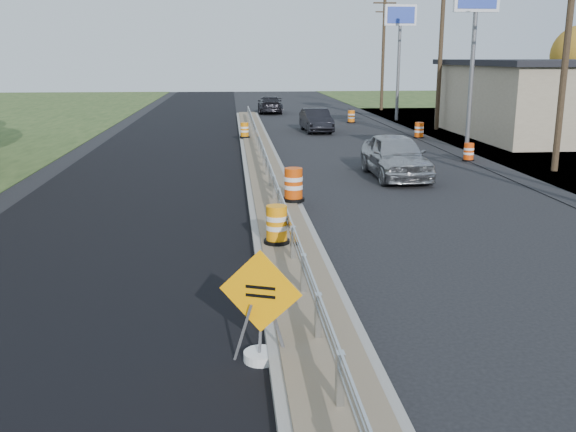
{
  "coord_description": "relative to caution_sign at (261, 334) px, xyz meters",
  "views": [
    {
      "loc": [
        -1.28,
        -15.11,
        4.44
      ],
      "look_at": [
        -0.09,
        -1.75,
        1.1
      ],
      "focal_mm": 40.0,
      "sensor_mm": 36.0,
      "label": 1
    }
  ],
  "objects": [
    {
      "name": "ground",
      "position": [
        0.9,
        6.3,
        -0.44
      ],
      "size": [
        140.0,
        140.0,
        0.0
      ],
      "primitive_type": "plane",
      "color": "black",
      "rests_on": "ground"
    },
    {
      "name": "milled_overlay",
      "position": [
        -3.5,
        16.3,
        -0.44
      ],
      "size": [
        7.2,
        120.0,
        0.01
      ],
      "primitive_type": "cube",
      "color": "black",
      "rests_on": "ground"
    },
    {
      "name": "median",
      "position": [
        0.9,
        14.3,
        -0.33
      ],
      "size": [
        1.6,
        55.0,
        0.23
      ],
      "color": "gray",
      "rests_on": "ground"
    },
    {
      "name": "guardrail",
      "position": [
        0.9,
        15.3,
        0.28
      ],
      "size": [
        0.1,
        46.15,
        0.72
      ],
      "color": "silver",
      "rests_on": "median"
    },
    {
      "name": "pylon_sign_mid",
      "position": [
        11.4,
        22.3,
        6.03
      ],
      "size": [
        2.2,
        0.3,
        7.9
      ],
      "color": "slate",
      "rests_on": "ground"
    },
    {
      "name": "pylon_sign_north",
      "position": [
        11.4,
        36.3,
        6.03
      ],
      "size": [
        2.2,
        0.3,
        7.9
      ],
      "color": "slate",
      "rests_on": "ground"
    },
    {
      "name": "utility_pole_smid",
      "position": [
        12.4,
        15.3,
        4.49
      ],
      "size": [
        1.9,
        0.26,
        9.4
      ],
      "color": "#473523",
      "rests_on": "ground"
    },
    {
      "name": "utility_pole_nmid",
      "position": [
        12.4,
        30.3,
        4.49
      ],
      "size": [
        1.9,
        0.26,
        9.4
      ],
      "color": "#473523",
      "rests_on": "ground"
    },
    {
      "name": "utility_pole_north",
      "position": [
        12.4,
        45.3,
        4.49
      ],
      "size": [
        1.9,
        0.26,
        9.4
      ],
      "color": "#473523",
      "rests_on": "ground"
    },
    {
      "name": "caution_sign",
      "position": [
        0.0,
        0.0,
        0.0
      ],
      "size": [
        1.2,
        0.53,
        1.74
      ],
      "rotation": [
        0.0,
        0.0,
        -0.35
      ],
      "color": "white",
      "rests_on": "ground"
    },
    {
      "name": "barrel_median_near",
      "position": [
        0.63,
        5.47,
        0.21
      ],
      "size": [
        0.6,
        0.6,
        0.89
      ],
      "color": "black",
      "rests_on": "median"
    },
    {
      "name": "barrel_median_mid",
      "position": [
        1.45,
        9.9,
        0.26
      ],
      "size": [
        0.68,
        0.68,
        0.99
      ],
      "color": "black",
      "rests_on": "median"
    },
    {
      "name": "barrel_median_far",
      "position": [
        0.35,
        25.55,
        0.17
      ],
      "size": [
        0.54,
        0.54,
        0.79
      ],
      "color": "black",
      "rests_on": "median"
    },
    {
      "name": "barrel_shoulder_near",
      "position": [
        9.95,
        18.18,
        -0.07
      ],
      "size": [
        0.53,
        0.53,
        0.78
      ],
      "color": "black",
      "rests_on": "ground"
    },
    {
      "name": "barrel_shoulder_mid",
      "position": [
        10.1,
        26.28,
        -0.02
      ],
      "size": [
        0.6,
        0.6,
        0.88
      ],
      "color": "black",
      "rests_on": "ground"
    },
    {
      "name": "barrel_shoulder_far",
      "position": [
        7.9,
        35.04,
        -0.04
      ],
      "size": [
        0.58,
        0.58,
        0.84
      ],
      "color": "black",
      "rests_on": "ground"
    },
    {
      "name": "car_silver",
      "position": [
        5.76,
        14.61,
        0.38
      ],
      "size": [
        2.0,
        4.83,
        1.64
      ],
      "primitive_type": "imported",
      "rotation": [
        0.0,
        0.0,
        0.01
      ],
      "color": "#A1A2A6",
      "rests_on": "ground"
    },
    {
      "name": "car_dark_mid",
      "position": [
        4.78,
        29.89,
        0.25
      ],
      "size": [
        1.67,
        4.27,
        1.38
      ],
      "primitive_type": "imported",
      "rotation": [
        0.0,
        0.0,
        0.05
      ],
      "color": "black",
      "rests_on": "ground"
    },
    {
      "name": "car_dark_far",
      "position": [
        2.81,
        43.44,
        0.24
      ],
      "size": [
        2.03,
        4.76,
        1.37
      ],
      "primitive_type": "imported",
      "rotation": [
        0.0,
        0.0,
        3.12
      ],
      "color": "black",
      "rests_on": "ground"
    }
  ]
}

